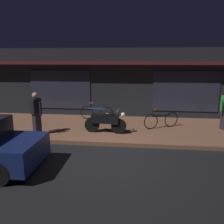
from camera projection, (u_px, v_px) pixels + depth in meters
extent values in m
plane|color=black|center=(108.00, 158.00, 7.43)|extent=(60.00, 60.00, 0.00)
cube|color=brown|center=(117.00, 128.00, 10.32)|extent=(18.00, 4.00, 0.15)
cube|color=black|center=(123.00, 82.00, 13.23)|extent=(18.00, 2.80, 3.60)
cube|color=#262838|center=(60.00, 89.00, 12.29)|extent=(3.20, 0.04, 2.00)
cube|color=#262838|center=(186.00, 91.00, 11.56)|extent=(3.20, 0.04, 2.00)
cube|color=#591919|center=(121.00, 63.00, 11.40)|extent=(16.20, 0.50, 0.12)
cylinder|color=black|center=(92.00, 125.00, 9.54)|extent=(0.61, 0.17, 0.60)
cylinder|color=black|center=(119.00, 126.00, 9.33)|extent=(0.61, 0.17, 0.60)
cube|color=black|center=(105.00, 119.00, 9.37)|extent=(1.12, 0.37, 0.36)
ellipsoid|color=black|center=(109.00, 114.00, 9.30)|extent=(0.46, 0.28, 0.20)
sphere|color=#F9EDB7|center=(123.00, 115.00, 9.19)|extent=(0.18, 0.18, 0.18)
cylinder|color=gray|center=(118.00, 110.00, 9.19)|extent=(0.08, 0.55, 0.03)
torus|color=black|center=(151.00, 121.00, 9.93)|extent=(0.61, 0.33, 0.66)
torus|color=black|center=(171.00, 119.00, 10.26)|extent=(0.61, 0.33, 0.66)
cube|color=black|center=(161.00, 115.00, 10.04)|extent=(0.82, 0.44, 0.06)
cube|color=brown|center=(157.00, 110.00, 9.90)|extent=(0.21, 0.16, 0.06)
cylinder|color=black|center=(170.00, 107.00, 10.11)|extent=(0.21, 0.39, 0.02)
torus|color=black|center=(87.00, 112.00, 11.61)|extent=(0.66, 0.10, 0.66)
torus|color=black|center=(107.00, 113.00, 11.40)|extent=(0.66, 0.10, 0.66)
cube|color=#1E478C|center=(97.00, 108.00, 11.45)|extent=(0.90, 0.13, 0.06)
cube|color=brown|center=(92.00, 103.00, 11.45)|extent=(0.21, 0.10, 0.06)
cylinder|color=#1E478C|center=(105.00, 102.00, 11.29)|extent=(0.06, 0.42, 0.02)
cube|color=#28232D|center=(37.00, 124.00, 9.18)|extent=(0.30, 0.34, 0.85)
cube|color=black|center=(36.00, 106.00, 9.02)|extent=(0.36, 0.44, 0.58)
sphere|color=tan|center=(35.00, 95.00, 8.93)|extent=(0.22, 0.22, 0.22)
cylinder|color=black|center=(31.00, 107.00, 9.17)|extent=(0.12, 0.12, 0.52)
cylinder|color=black|center=(41.00, 109.00, 8.90)|extent=(0.12, 0.12, 0.52)
cylinder|color=#2D8C38|center=(222.00, 105.00, 9.61)|extent=(0.12, 0.12, 0.52)
cylinder|color=black|center=(28.00, 149.00, 7.30)|extent=(0.64, 0.23, 0.64)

